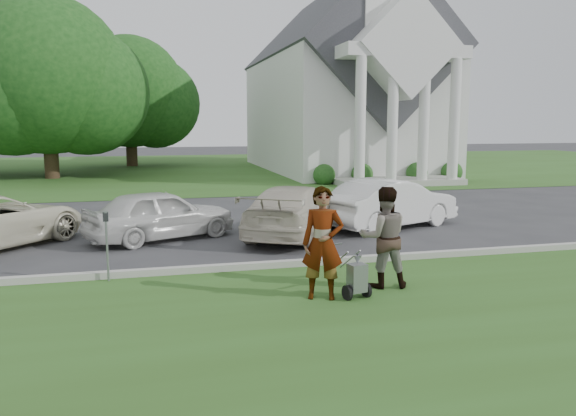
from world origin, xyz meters
name	(u,v)px	position (x,y,z in m)	size (l,w,h in m)	color
ground	(300,274)	(0.00, 0.00, 0.00)	(120.00, 120.00, 0.00)	#333335
grass_strip	(352,325)	(0.00, -3.00, 0.01)	(80.00, 7.00, 0.01)	#2F541C
church_lawn	(194,168)	(0.00, 27.00, 0.01)	(80.00, 30.00, 0.01)	#2F541C
curb	(293,264)	(0.00, 0.55, 0.07)	(80.00, 0.18, 0.15)	#9E9E93
church	(343,75)	(9.00, 23.11, 5.94)	(9.19, 19.00, 24.10)	white
tree_left	(46,83)	(-8.01, 21.99, 5.11)	(10.63, 8.40, 9.71)	#332316
tree_back	(129,97)	(-4.01, 29.99, 4.73)	(9.61, 7.60, 8.89)	#332316
striping_cart	(357,279)	(0.53, -1.80, 0.36)	(0.55, 0.96, 0.84)	black
person_left	(323,244)	(-0.05, -1.67, 0.98)	(0.71, 0.47, 1.95)	#999999
person_right	(384,238)	(1.25, -1.27, 0.93)	(0.91, 0.71, 1.87)	#999999
parking_meter_near	(107,238)	(-3.72, 0.34, 0.87)	(0.10, 0.09, 1.37)	gray
car_b	(160,214)	(-2.64, 4.15, 0.66)	(1.56, 3.89, 1.32)	silver
car_c	(295,211)	(0.88, 3.77, 0.68)	(1.92, 4.71, 1.37)	beige
car_d	(391,203)	(3.88, 4.25, 0.71)	(1.50, 4.31, 1.42)	silver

